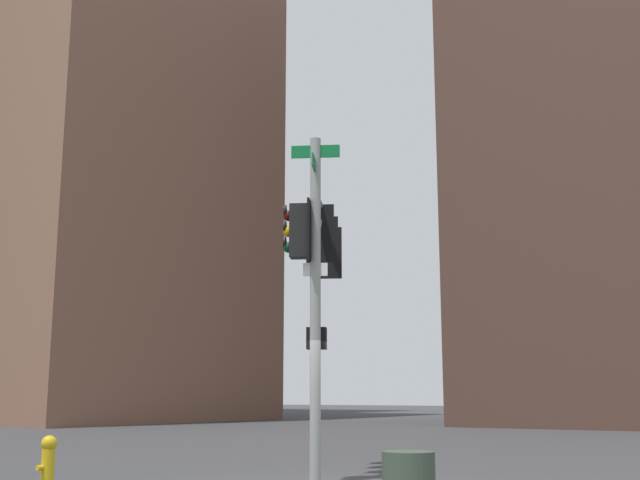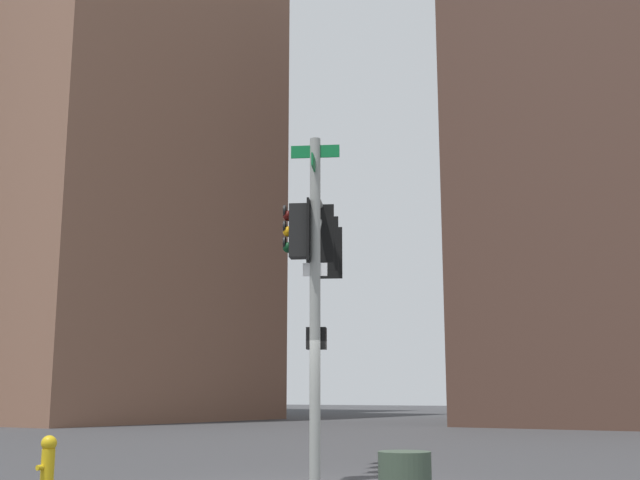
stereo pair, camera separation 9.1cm
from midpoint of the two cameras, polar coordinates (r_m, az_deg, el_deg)
signal_pole_assembly at (r=16.16m, az=-0.23°, el=-1.13°), size 4.07×2.30×6.29m
fire_hydrant at (r=14.71m, az=-18.72°, el=-14.41°), size 0.34×0.26×0.87m
building_brick_nearside at (r=57.84m, az=-14.81°, el=13.21°), size 19.09×16.06×49.48m
building_brick_farside at (r=62.86m, az=-21.07°, el=5.57°), size 20.36×17.30×36.99m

